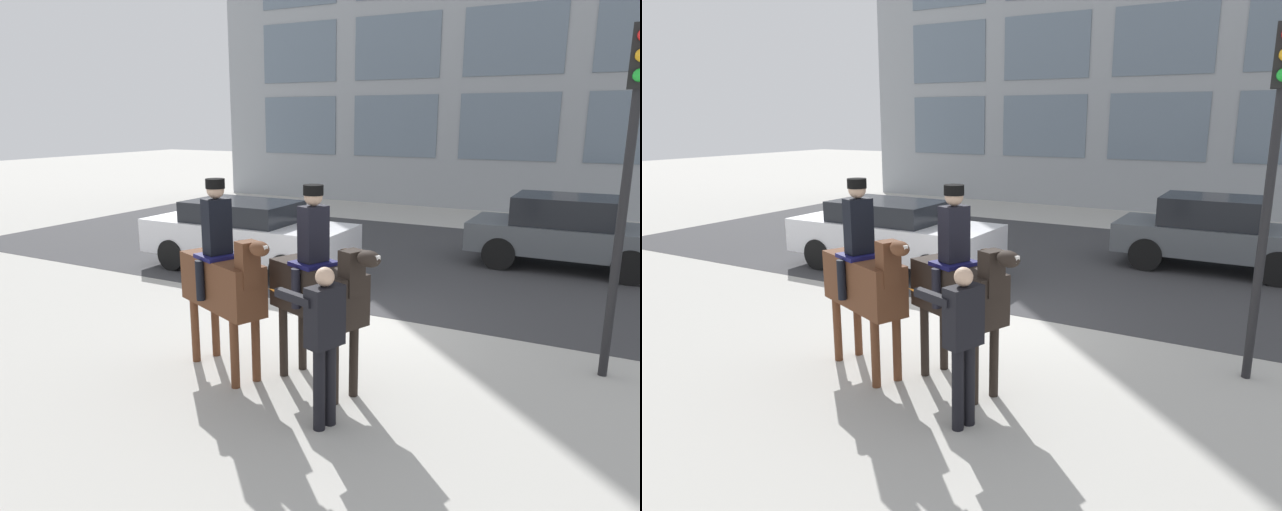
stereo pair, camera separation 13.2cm
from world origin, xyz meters
The scene contains 8 objects.
ground_plane centered at (0.00, 0.00, 0.00)m, with size 80.00×80.00×0.00m, color #B2AFA8.
road_surface centered at (0.00, 4.75, 0.00)m, with size 23.49×8.50×0.01m.
mounted_horse_lead centered at (-0.62, -2.40, 1.28)m, with size 1.73×0.97×2.52m.
mounted_horse_companion centered at (0.66, -2.21, 1.30)m, with size 1.69×0.93×2.49m.
pedestrian_bystander centered at (1.15, -3.04, 1.05)m, with size 0.91×0.45×1.78m.
street_car_near_lane centered at (-3.38, 2.01, 0.81)m, with size 4.67×1.80×1.51m.
street_car_far_lane centered at (2.74, 5.45, 0.83)m, with size 4.12×1.89×1.60m.
traffic_light centered at (3.77, -0.23, 2.86)m, with size 0.24×0.29×4.29m.
Camera 1 is at (3.73, -7.97, 3.24)m, focal length 32.00 mm.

